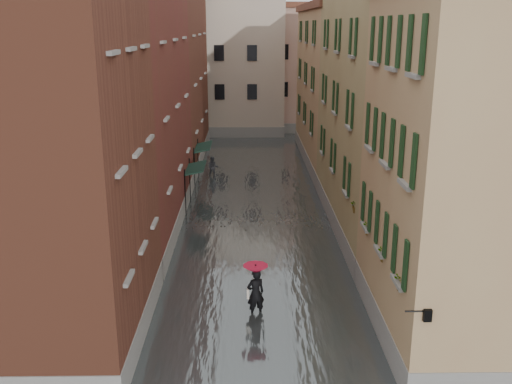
{
  "coord_description": "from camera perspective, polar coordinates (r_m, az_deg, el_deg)",
  "views": [
    {
      "loc": [
        -0.46,
        -19.67,
        10.48
      ],
      "look_at": [
        -0.07,
        5.73,
        3.0
      ],
      "focal_mm": 40.0,
      "sensor_mm": 36.0,
      "label": 1
    }
  ],
  "objects": [
    {
      "name": "floodwater",
      "position": [
        34.29,
        -0.07,
        -1.22
      ],
      "size": [
        10.0,
        60.0,
        0.2
      ],
      "primitive_type": "cube",
      "color": "#4F5658",
      "rests_on": "ground"
    },
    {
      "name": "building_right_mid",
      "position": [
        29.89,
        13.72,
        8.29
      ],
      "size": [
        6.0,
        14.0,
        13.0
      ],
      "primitive_type": "cube",
      "color": "#9C8E5E",
      "rests_on": "ground"
    },
    {
      "name": "ground",
      "position": [
        22.3,
        0.41,
        -11.63
      ],
      "size": [
        120.0,
        120.0,
        0.0
      ],
      "primitive_type": "plane",
      "color": "#505053",
      "rests_on": "ground"
    },
    {
      "name": "building_right_near",
      "position": [
        19.76,
        21.34,
        1.41
      ],
      "size": [
        6.0,
        8.0,
        11.5
      ],
      "primitive_type": "cube",
      "color": "#A17A53",
      "rests_on": "ground"
    },
    {
      "name": "awning_far",
      "position": [
        38.79,
        -5.35,
        4.41
      ],
      "size": [
        1.09,
        3.06,
        2.8
      ],
      "color": "black",
      "rests_on": "ground"
    },
    {
      "name": "building_end_cream",
      "position": [
        57.87,
        -3.48,
        12.44
      ],
      "size": [
        12.0,
        9.0,
        13.0
      ],
      "primitive_type": "cube",
      "color": "#AF9D8B",
      "rests_on": "ground"
    },
    {
      "name": "awning_near",
      "position": [
        33.07,
        -6.12,
        2.28
      ],
      "size": [
        1.09,
        2.77,
        2.8
      ],
      "color": "black",
      "rests_on": "ground"
    },
    {
      "name": "pedestrian_main",
      "position": [
        21.24,
        -0.05,
        -9.42
      ],
      "size": [
        0.94,
        0.94,
        2.06
      ],
      "color": "black",
      "rests_on": "ground"
    },
    {
      "name": "building_end_pink",
      "position": [
        60.19,
        5.4,
        12.07
      ],
      "size": [
        10.0,
        9.0,
        12.0
      ],
      "primitive_type": "cube",
      "color": "tan",
      "rests_on": "ground"
    },
    {
      "name": "building_left_near",
      "position": [
        19.26,
        -20.75,
        3.4
      ],
      "size": [
        6.0,
        8.0,
        13.0
      ],
      "primitive_type": "cube",
      "color": "brown",
      "rests_on": "ground"
    },
    {
      "name": "building_right_far",
      "position": [
        44.56,
        8.9,
        10.12
      ],
      "size": [
        6.0,
        16.0,
        11.5
      ],
      "primitive_type": "cube",
      "color": "#A17A53",
      "rests_on": "ground"
    },
    {
      "name": "wall_lantern",
      "position": [
        16.3,
        16.67,
        -11.64
      ],
      "size": [
        0.71,
        0.22,
        0.35
      ],
      "color": "black",
      "rests_on": "ground"
    },
    {
      "name": "window_planters",
      "position": [
        20.59,
        12.05,
        -3.77
      ],
      "size": [
        0.59,
        8.1,
        0.84
      ],
      "color": "#A03D34",
      "rests_on": "ground"
    },
    {
      "name": "pedestrian_far",
      "position": [
        40.35,
        -4.33,
        2.45
      ],
      "size": [
        0.78,
        0.62,
        1.56
      ],
      "primitive_type": "imported",
      "rotation": [
        0.0,
        0.0,
        0.04
      ],
      "color": "black",
      "rests_on": "ground"
    },
    {
      "name": "building_left_far",
      "position": [
        44.3,
        -9.57,
        11.68
      ],
      "size": [
        6.0,
        16.0,
        14.0
      ],
      "primitive_type": "cube",
      "color": "brown",
      "rests_on": "ground"
    },
    {
      "name": "building_left_mid",
      "position": [
        29.71,
        -13.72,
        7.76
      ],
      "size": [
        6.0,
        14.0,
        12.5
      ],
      "primitive_type": "cube",
      "color": "maroon",
      "rests_on": "ground"
    }
  ]
}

